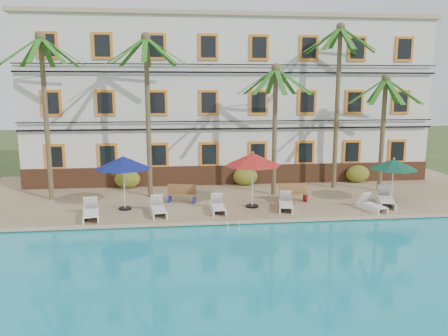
{
  "coord_description": "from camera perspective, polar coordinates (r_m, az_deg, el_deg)",
  "views": [
    {
      "loc": [
        -3.54,
        -19.12,
        6.01
      ],
      "look_at": [
        -1.03,
        3.0,
        2.0
      ],
      "focal_mm": 35.0,
      "sensor_mm": 36.0,
      "label": 1
    }
  ],
  "objects": [
    {
      "name": "lounger_e",
      "position": [
        22.37,
        18.66,
        -4.59
      ],
      "size": [
        1.0,
        1.74,
        0.78
      ],
      "color": "white",
      "rests_on": "pool_deck"
    },
    {
      "name": "lounger_f",
      "position": [
        23.54,
        20.32,
        -3.8
      ],
      "size": [
        1.37,
        2.19,
        0.98
      ],
      "color": "white",
      "rests_on": "pool_deck"
    },
    {
      "name": "ground",
      "position": [
        20.35,
        3.88,
        -6.99
      ],
      "size": [
        100.0,
        100.0,
        0.0
      ],
      "primitive_type": "plane",
      "color": "#384C23",
      "rests_on": "ground"
    },
    {
      "name": "umbrella_green",
      "position": [
        23.61,
        21.29,
        0.42
      ],
      "size": [
        2.38,
        2.38,
        2.38
      ],
      "color": "black",
      "rests_on": "pool_deck"
    },
    {
      "name": "pool_ladder",
      "position": [
        19.16,
        1.09,
        -7.28
      ],
      "size": [
        0.54,
        0.74,
        0.74
      ],
      "color": "silver",
      "rests_on": "ground"
    },
    {
      "name": "shrub_right",
      "position": [
        28.59,
        17.06,
        -0.74
      ],
      "size": [
        1.5,
        0.9,
        1.1
      ],
      "primitive_type": "ellipsoid",
      "color": "#205016",
      "rests_on": "pool_deck"
    },
    {
      "name": "shrub_left",
      "position": [
        26.39,
        -12.5,
        -1.42
      ],
      "size": [
        1.5,
        0.9,
        1.1
      ],
      "primitive_type": "ellipsoid",
      "color": "#205016",
      "rests_on": "pool_deck"
    },
    {
      "name": "pool_deck",
      "position": [
        25.07,
        1.83,
        -3.37
      ],
      "size": [
        30.0,
        12.0,
        0.25
      ],
      "primitive_type": "cube",
      "color": "tan",
      "rests_on": "ground"
    },
    {
      "name": "bench_left",
      "position": [
        22.67,
        -5.47,
        -3.33
      ],
      "size": [
        1.57,
        0.84,
        0.93
      ],
      "color": "olive",
      "rests_on": "pool_deck"
    },
    {
      "name": "palm_d",
      "position": [
        26.3,
        14.67,
        10.33
      ],
      "size": [
        4.17,
        4.17,
        9.48
      ],
      "color": "brown",
      "rests_on": "pool_deck"
    },
    {
      "name": "palm_e",
      "position": [
        26.32,
        20.13,
        6.45
      ],
      "size": [
        4.17,
        4.17,
        6.63
      ],
      "color": "brown",
      "rests_on": "pool_deck"
    },
    {
      "name": "swimming_pool",
      "position": [
        13.94,
        9.21,
        -15.01
      ],
      "size": [
        26.0,
        12.0,
        0.2
      ],
      "primitive_type": "cube",
      "color": "#179BB0",
      "rests_on": "ground"
    },
    {
      "name": "shrub_mid",
      "position": [
        26.58,
        2.81,
        -1.11
      ],
      "size": [
        1.5,
        0.9,
        1.1
      ],
      "primitive_type": "ellipsoid",
      "color": "#205016",
      "rests_on": "pool_deck"
    },
    {
      "name": "lounger_a",
      "position": [
        20.72,
        -17.01,
        -5.55
      ],
      "size": [
        1.0,
        2.0,
        0.9
      ],
      "color": "white",
      "rests_on": "pool_deck"
    },
    {
      "name": "pool_coping",
      "position": [
        19.42,
        4.36,
        -6.98
      ],
      "size": [
        30.0,
        0.35,
        0.06
      ],
      "primitive_type": "cube",
      "color": "tan",
      "rests_on": "pool_deck"
    },
    {
      "name": "hotel_building",
      "position": [
        29.32,
        0.47,
        8.97
      ],
      "size": [
        25.4,
        6.44,
        10.22
      ],
      "color": "silver",
      "rests_on": "pool_deck"
    },
    {
      "name": "palm_a",
      "position": [
        24.37,
        -22.4,
        8.78
      ],
      "size": [
        4.17,
        4.17,
        8.61
      ],
      "color": "brown",
      "rests_on": "pool_deck"
    },
    {
      "name": "bench_right",
      "position": [
        22.99,
        9.03,
        -3.22
      ],
      "size": [
        1.55,
        0.69,
        0.93
      ],
      "color": "olive",
      "rests_on": "pool_deck"
    },
    {
      "name": "lounger_c",
      "position": [
        20.92,
        -0.84,
        -5.01
      ],
      "size": [
        0.65,
        1.75,
        0.82
      ],
      "color": "white",
      "rests_on": "pool_deck"
    },
    {
      "name": "palm_c",
      "position": [
        23.95,
        6.68,
        7.42
      ],
      "size": [
        4.17,
        4.17,
        7.14
      ],
      "color": "brown",
      "rests_on": "pool_deck"
    },
    {
      "name": "palm_b",
      "position": [
        23.6,
        -9.98,
        9.46
      ],
      "size": [
        4.17,
        4.17,
        8.68
      ],
      "color": "brown",
      "rests_on": "pool_deck"
    },
    {
      "name": "lounger_b",
      "position": [
        20.7,
        -8.61,
        -5.26
      ],
      "size": [
        0.9,
        1.88,
        0.85
      ],
      "color": "white",
      "rests_on": "pool_deck"
    },
    {
      "name": "lounger_d",
      "position": [
        21.53,
        8.06,
        -4.65
      ],
      "size": [
        1.02,
        1.88,
        0.84
      ],
      "color": "white",
      "rests_on": "pool_deck"
    },
    {
      "name": "umbrella_red",
      "position": [
        21.34,
        3.78,
        1.1
      ],
      "size": [
        2.8,
        2.8,
        2.79
      ],
      "color": "black",
      "rests_on": "pool_deck"
    },
    {
      "name": "umbrella_blue",
      "position": [
        21.43,
        -13.02,
        0.67
      ],
      "size": [
        2.7,
        2.7,
        2.7
      ],
      "color": "black",
      "rests_on": "pool_deck"
    }
  ]
}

